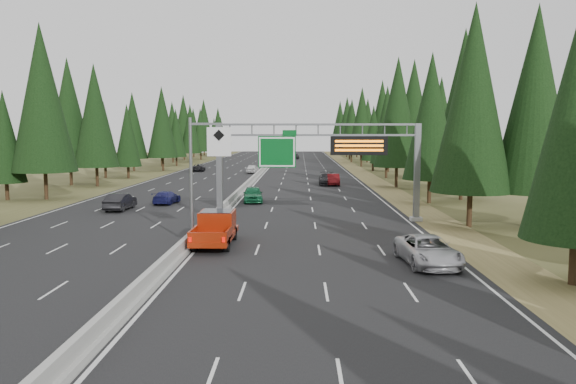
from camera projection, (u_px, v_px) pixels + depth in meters
name	position (u px, v px, depth m)	size (l,w,h in m)	color
road	(257.00, 177.00, 90.29)	(32.00, 260.00, 0.08)	black
shoulder_right	(368.00, 178.00, 89.93)	(3.60, 260.00, 0.06)	olive
shoulder_left	(148.00, 177.00, 90.66)	(3.60, 260.00, 0.06)	#41421E
median_barrier	(257.00, 175.00, 90.25)	(0.70, 260.00, 0.85)	gray
sign_gantry	(326.00, 156.00, 44.70)	(16.75, 0.98, 7.80)	slate
hov_sign_pole	(200.00, 171.00, 35.07)	(2.80, 0.50, 8.00)	slate
tree_row_right	(402.00, 118.00, 84.15)	(11.62, 240.88, 18.72)	black
tree_row_left	(94.00, 119.00, 78.90)	(11.53, 240.86, 18.96)	black
silver_minivan	(428.00, 250.00, 30.03)	(2.57, 5.57, 1.55)	#AEADB2
red_pickup	(216.00, 226.00, 35.69)	(2.26, 6.34, 2.07)	black
car_ahead_green	(253.00, 194.00, 57.39)	(1.94, 4.82, 1.64)	#16633A
car_ahead_dkred	(333.00, 180.00, 76.12)	(1.62, 4.65, 1.53)	#5E0D10
car_ahead_dkgrey	(327.00, 179.00, 76.76)	(2.29, 5.64, 1.64)	black
car_ahead_white	(278.00, 159.00, 137.08)	(2.48, 5.38, 1.49)	#B7B7B7
car_ahead_far	(295.00, 156.00, 153.83)	(1.92, 4.76, 1.62)	black
car_onc_near	(120.00, 202.00, 51.46)	(1.65, 4.74, 1.56)	black
car_onc_blue	(167.00, 197.00, 56.11)	(1.81, 4.45, 1.29)	navy
car_onc_white	(253.00, 169.00, 99.24)	(1.82, 4.52, 1.54)	silver
car_onc_far	(199.00, 167.00, 104.46)	(2.32, 5.03, 1.40)	black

